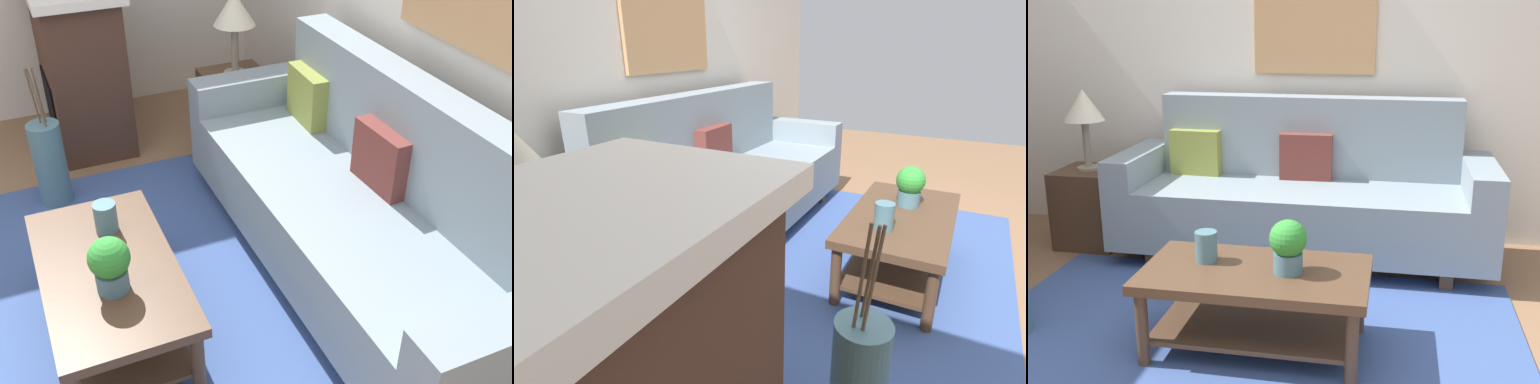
# 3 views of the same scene
# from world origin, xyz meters

# --- Properties ---
(wall_back) EXTENTS (5.11, 0.10, 2.70)m
(wall_back) POSITION_xyz_m (0.00, 2.17, 1.35)
(wall_back) COLOR silver
(wall_back) RESTS_ON ground_plane
(area_rug) EXTENTS (2.85, 1.68, 0.01)m
(area_rug) POSITION_xyz_m (0.00, 0.50, 0.01)
(area_rug) COLOR #3D5693
(area_rug) RESTS_ON ground_plane
(couch) EXTENTS (2.50, 0.84, 1.08)m
(couch) POSITION_xyz_m (0.11, 1.64, 0.43)
(couch) COLOR gray
(couch) RESTS_ON ground_plane
(throw_pillow_olive) EXTENTS (0.37, 0.14, 0.32)m
(throw_pillow_olive) POSITION_xyz_m (-0.68, 1.76, 0.68)
(throw_pillow_olive) COLOR olive
(throw_pillow_olive) RESTS_ON couch
(throw_pillow_maroon) EXTENTS (0.36, 0.13, 0.32)m
(throw_pillow_maroon) POSITION_xyz_m (0.11, 1.76, 0.68)
(throw_pillow_maroon) COLOR brown
(throw_pillow_maroon) RESTS_ON couch
(coffee_table) EXTENTS (1.10, 0.60, 0.43)m
(coffee_table) POSITION_xyz_m (0.08, 0.35, 0.31)
(coffee_table) COLOR #513826
(coffee_table) RESTS_ON ground_plane
(tabletop_vase) EXTENTS (0.11, 0.11, 0.15)m
(tabletop_vase) POSITION_xyz_m (-0.18, 0.41, 0.51)
(tabletop_vase) COLOR slate
(tabletop_vase) RESTS_ON coffee_table
(potted_plant_tabletop) EXTENTS (0.18, 0.18, 0.26)m
(potted_plant_tabletop) POSITION_xyz_m (0.24, 0.35, 0.57)
(potted_plant_tabletop) COLOR slate
(potted_plant_tabletop) RESTS_ON coffee_table
(side_table) EXTENTS (0.44, 0.44, 0.56)m
(side_table) POSITION_xyz_m (-1.44, 1.59, 0.28)
(side_table) COLOR #513826
(side_table) RESTS_ON ground_plane
(table_lamp) EXTENTS (0.28, 0.28, 0.57)m
(table_lamp) POSITION_xyz_m (-1.44, 1.59, 0.99)
(table_lamp) COLOR gray
(table_lamp) RESTS_ON side_table
(framed_painting) EXTENTS (0.87, 0.03, 0.71)m
(framed_painting) POSITION_xyz_m (0.11, 2.10, 1.57)
(framed_painting) COLOR tan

